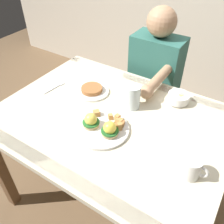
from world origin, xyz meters
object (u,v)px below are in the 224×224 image
at_px(dining_table, 111,132).
at_px(diner_person, 153,79).
at_px(fruit_bowl, 178,98).
at_px(eggs_benedict_plate, 102,127).
at_px(fork, 55,87).
at_px(coffee_mug, 192,167).
at_px(side_plate, 92,90).
at_px(water_glass_near, 133,99).

bearing_deg(dining_table, diner_person, 93.13).
bearing_deg(fruit_bowl, diner_person, 133.70).
relative_size(fruit_bowl, diner_person, 0.11).
bearing_deg(eggs_benedict_plate, fork, 161.50).
height_order(fruit_bowl, diner_person, diner_person).
xyz_separation_m(coffee_mug, side_plate, (-0.68, 0.26, -0.04)).
xyz_separation_m(eggs_benedict_plate, fork, (-0.45, 0.15, -0.02)).
distance_m(fruit_bowl, diner_person, 0.42).
height_order(dining_table, eggs_benedict_plate, eggs_benedict_plate).
height_order(coffee_mug, side_plate, coffee_mug).
distance_m(fork, diner_person, 0.69).
distance_m(dining_table, diner_person, 0.60).
height_order(eggs_benedict_plate, water_glass_near, water_glass_near).
relative_size(dining_table, eggs_benedict_plate, 4.44).
bearing_deg(fork, coffee_mug, -10.90).
relative_size(dining_table, fork, 7.69).
distance_m(dining_table, eggs_benedict_plate, 0.17).
bearing_deg(water_glass_near, dining_table, -109.63).
bearing_deg(coffee_mug, fork, 169.10).
height_order(fruit_bowl, fork, fruit_bowl).
bearing_deg(side_plate, fruit_bowl, 21.58).
bearing_deg(diner_person, dining_table, -86.87).
xyz_separation_m(fork, diner_person, (0.41, 0.55, -0.09)).
height_order(fruit_bowl, coffee_mug, coffee_mug).
distance_m(coffee_mug, side_plate, 0.73).
relative_size(fruit_bowl, coffee_mug, 1.08).
height_order(eggs_benedict_plate, coffee_mug, coffee_mug).
relative_size(eggs_benedict_plate, fruit_bowl, 2.25).
relative_size(fruit_bowl, fork, 0.77).
height_order(eggs_benedict_plate, fruit_bowl, eggs_benedict_plate).
relative_size(dining_table, coffee_mug, 10.79).
xyz_separation_m(fruit_bowl, side_plate, (-0.46, -0.18, -0.02)).
xyz_separation_m(dining_table, diner_person, (-0.03, 0.60, 0.02)).
relative_size(dining_table, fruit_bowl, 10.00).
relative_size(dining_table, diner_person, 1.05).
distance_m(fruit_bowl, fork, 0.73).
relative_size(eggs_benedict_plate, coffee_mug, 2.43).
bearing_deg(eggs_benedict_plate, coffee_mug, -2.76).
bearing_deg(fork, water_glass_near, 10.57).
bearing_deg(water_glass_near, fork, -169.43).
xyz_separation_m(coffee_mug, water_glass_near, (-0.41, 0.26, 0.01)).
relative_size(fork, side_plate, 0.78).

